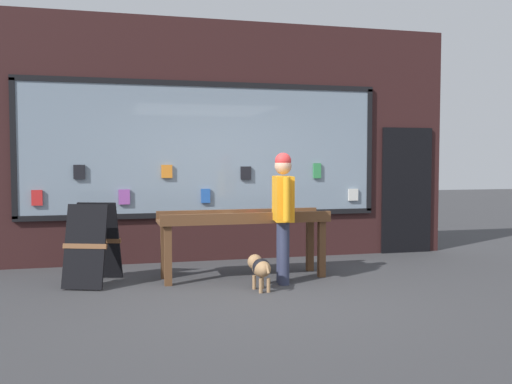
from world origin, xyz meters
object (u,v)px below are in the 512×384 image
Objects in this scene: display_table_main at (243,225)px; person_browsing at (283,208)px; small_dog at (260,267)px; sandwich_board_sign at (93,243)px.

person_browsing is (0.41, -0.47, 0.26)m from display_table_main.
display_table_main reaches higher than small_dog.
person_browsing reaches higher than display_table_main.
small_dog is (0.03, -0.75, -0.43)m from display_table_main.
display_table_main is at bearing 49.07° from person_browsing.
small_dog is 2.14m from sandwich_board_sign.
small_dog is (-0.37, -0.29, -0.69)m from person_browsing.
person_browsing reaches higher than small_dog.
sandwich_board_sign reaches higher than display_table_main.
display_table_main is 1.93m from sandwich_board_sign.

